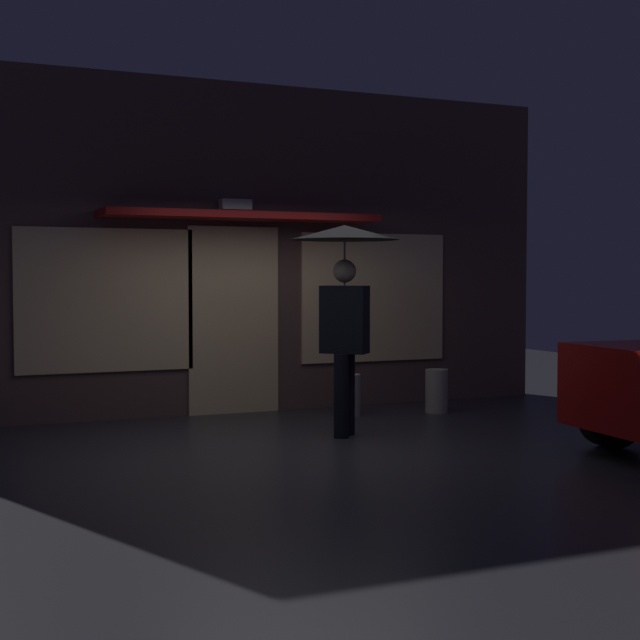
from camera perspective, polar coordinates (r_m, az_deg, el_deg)
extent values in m
plane|color=#2D2D33|center=(8.91, -1.01, -7.71)|extent=(18.00, 18.00, 0.00)
cube|color=brown|center=(10.98, -5.68, 4.44)|extent=(8.33, 0.30, 3.89)
cube|color=#F9D199|center=(10.82, -5.39, -0.01)|extent=(1.10, 0.04, 2.20)
cube|color=#F9D199|center=(10.45, -13.17, 1.21)|extent=(1.97, 0.04, 1.60)
cube|color=#F9D199|center=(11.51, 3.38, 1.40)|extent=(1.97, 0.04, 1.60)
cube|color=white|center=(10.77, -5.29, 7.17)|extent=(0.36, 0.16, 0.12)
cube|color=maroon|center=(10.52, -4.86, 6.45)|extent=(3.20, 0.70, 0.08)
cylinder|color=black|center=(9.17, 1.32, -4.75)|extent=(0.15, 0.15, 0.84)
cylinder|color=black|center=(9.36, 1.73, -4.60)|extent=(0.15, 0.15, 0.84)
cube|color=black|center=(9.20, 1.54, 0.03)|extent=(0.50, 0.49, 0.68)
cube|color=silver|center=(9.15, 2.29, 0.02)|extent=(0.11, 0.11, 0.54)
cube|color=#B28C19|center=(9.15, 2.30, -0.11)|extent=(0.05, 0.05, 0.44)
sphere|color=gray|center=(9.19, 1.54, 3.06)|extent=(0.23, 0.23, 0.23)
cylinder|color=slate|center=(9.19, 1.54, 3.08)|extent=(0.02, 0.02, 0.91)
cone|color=black|center=(9.20, 1.54, 5.46)|extent=(1.10, 1.10, 0.15)
cylinder|color=black|center=(9.12, 17.69, -5.56)|extent=(0.65, 0.25, 0.64)
cylinder|color=#B2A899|center=(10.63, 1.80, -4.69)|extent=(0.27, 0.27, 0.48)
cylinder|color=#B2A899|center=(10.96, 7.26, -4.40)|extent=(0.27, 0.27, 0.52)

